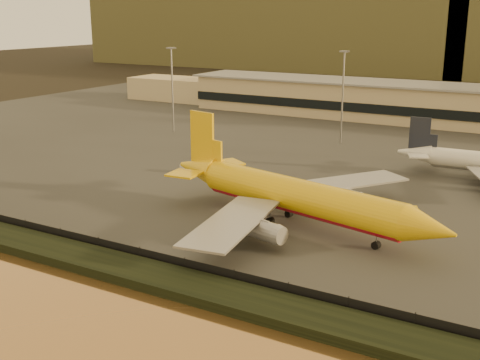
{
  "coord_description": "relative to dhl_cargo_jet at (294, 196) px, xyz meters",
  "views": [
    {
      "loc": [
        47.34,
        -76.65,
        35.59
      ],
      "look_at": [
        -3.42,
        12.0,
        6.99
      ],
      "focal_mm": 45.0,
      "sensor_mm": 36.0,
      "label": 1
    }
  ],
  "objects": [
    {
      "name": "dhl_cargo_jet",
      "position": [
        0.0,
        0.0,
        0.0
      ],
      "size": [
        57.01,
        54.83,
        17.17
      ],
      "rotation": [
        0.0,
        0.0,
        -0.23
      ],
      "color": "#DEAC0B",
      "rests_on": "tarmac"
    },
    {
      "name": "gse_vehicle_yellow",
      "position": [
        15.57,
        13.87,
        -4.2
      ],
      "size": [
        4.53,
        3.28,
        1.86
      ],
      "primitive_type": "cube",
      "rotation": [
        0.0,
        0.0,
        0.39
      ],
      "color": "#DEAC0B",
      "rests_on": "tarmac"
    },
    {
      "name": "distant_hills",
      "position": [
        -27.51,
        327.17,
        26.06
      ],
      "size": [
        470.0,
        160.0,
        70.0
      ],
      "color": "brown",
      "rests_on": "ground"
    },
    {
      "name": "apron_light_masts",
      "position": [
        8.24,
        62.17,
        10.38
      ],
      "size": [
        152.2,
        12.2,
        25.4
      ],
      "color": "slate",
      "rests_on": "tarmac"
    },
    {
      "name": "embankment",
      "position": [
        -6.76,
        -29.83,
        -4.63
      ],
      "size": [
        320.0,
        7.0,
        1.4
      ],
      "primitive_type": "cube",
      "color": "black",
      "rests_on": "ground"
    },
    {
      "name": "ground",
      "position": [
        -6.76,
        -12.83,
        -5.33
      ],
      "size": [
        900.0,
        900.0,
        0.0
      ],
      "primitive_type": "plane",
      "color": "black",
      "rests_on": "ground"
    },
    {
      "name": "tarmac",
      "position": [
        -6.76,
        82.17,
        -5.23
      ],
      "size": [
        320.0,
        220.0,
        0.2
      ],
      "primitive_type": "cube",
      "color": "#2D2D2D",
      "rests_on": "ground"
    },
    {
      "name": "terminal_building",
      "position": [
        -21.29,
        112.72,
        0.92
      ],
      "size": [
        202.0,
        25.0,
        12.6
      ],
      "color": "tan",
      "rests_on": "tarmac"
    },
    {
      "name": "perimeter_fence",
      "position": [
        -6.76,
        -25.83,
        -4.03
      ],
      "size": [
        300.0,
        0.05,
        2.2
      ],
      "primitive_type": "cube",
      "color": "black",
      "rests_on": "tarmac"
    },
    {
      "name": "gse_vehicle_white",
      "position": [
        -35.15,
        19.95,
        -4.13
      ],
      "size": [
        4.74,
        2.9,
        1.99
      ],
      "primitive_type": "cube",
      "rotation": [
        0.0,
        0.0,
        0.22
      ],
      "color": "silver",
      "rests_on": "tarmac"
    }
  ]
}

